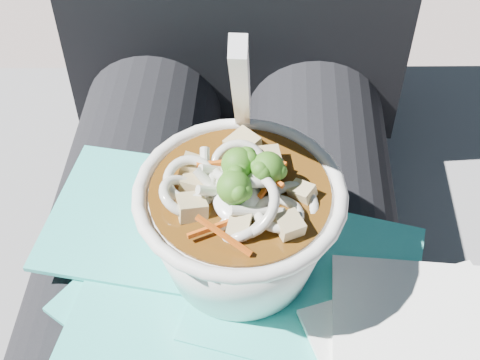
{
  "coord_description": "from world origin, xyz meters",
  "views": [
    {
      "loc": [
        0.03,
        -0.3,
        0.98
      ],
      "look_at": [
        0.02,
        -0.02,
        0.68
      ],
      "focal_mm": 50.0,
      "sensor_mm": 36.0,
      "label": 1
    }
  ],
  "objects_px": {
    "lap": "(218,297)",
    "udon_bowl": "(240,217)",
    "person_body": "(225,191)",
    "stone_ledge": "(232,322)",
    "plastic_bag": "(226,287)"
  },
  "relations": [
    {
      "from": "stone_ledge",
      "to": "udon_bowl",
      "type": "bearing_deg",
      "value": -83.74
    },
    {
      "from": "udon_bowl",
      "to": "lap",
      "type": "bearing_deg",
      "value": 129.04
    },
    {
      "from": "udon_bowl",
      "to": "person_body",
      "type": "bearing_deg",
      "value": 99.34
    },
    {
      "from": "person_body",
      "to": "lap",
      "type": "bearing_deg",
      "value": -90.0
    },
    {
      "from": "lap",
      "to": "udon_bowl",
      "type": "xyz_separation_m",
      "value": [
        0.02,
        -0.02,
        0.13
      ]
    },
    {
      "from": "stone_ledge",
      "to": "person_body",
      "type": "height_order",
      "value": "person_body"
    },
    {
      "from": "stone_ledge",
      "to": "person_body",
      "type": "xyz_separation_m",
      "value": [
        0.0,
        -0.06,
        0.32
      ]
    },
    {
      "from": "lap",
      "to": "udon_bowl",
      "type": "relative_size",
      "value": 2.55
    },
    {
      "from": "person_body",
      "to": "plastic_bag",
      "type": "bearing_deg",
      "value": -85.66
    },
    {
      "from": "stone_ledge",
      "to": "udon_bowl",
      "type": "relative_size",
      "value": 5.31
    },
    {
      "from": "lap",
      "to": "person_body",
      "type": "bearing_deg",
      "value": 90.0
    },
    {
      "from": "stone_ledge",
      "to": "plastic_bag",
      "type": "distance_m",
      "value": 0.42
    },
    {
      "from": "udon_bowl",
      "to": "stone_ledge",
      "type": "bearing_deg",
      "value": 96.26
    },
    {
      "from": "lap",
      "to": "plastic_bag",
      "type": "height_order",
      "value": "plastic_bag"
    },
    {
      "from": "plastic_bag",
      "to": "udon_bowl",
      "type": "height_order",
      "value": "udon_bowl"
    }
  ]
}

